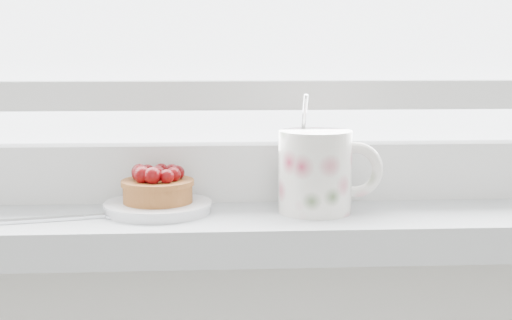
{
  "coord_description": "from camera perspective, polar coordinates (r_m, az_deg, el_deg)",
  "views": [
    {
      "loc": [
        -0.01,
        1.09,
        1.12
      ],
      "look_at": [
        0.04,
        1.88,
        1.0
      ],
      "focal_mm": 50.0,
      "sensor_mm": 36.0,
      "label": 1
    }
  ],
  "objects": [
    {
      "name": "fork",
      "position": [
        0.81,
        -14.85,
        -4.5
      ],
      "size": [
        0.22,
        0.07,
        0.0
      ],
      "color": "silver",
      "rests_on": "windowsill"
    },
    {
      "name": "floral_mug",
      "position": [
        0.82,
        4.98,
        -0.79
      ],
      "size": [
        0.12,
        0.09,
        0.14
      ],
      "color": "white",
      "rests_on": "windowsill"
    },
    {
      "name": "raspberry_tart",
      "position": [
        0.82,
        -7.91,
        -2.04
      ],
      "size": [
        0.08,
        0.08,
        0.04
      ],
      "color": "brown",
      "rests_on": "saucer"
    },
    {
      "name": "saucer",
      "position": [
        0.83,
        -7.84,
        -3.76
      ],
      "size": [
        0.12,
        0.12,
        0.01
      ],
      "primitive_type": "cylinder",
      "color": "white",
      "rests_on": "windowsill"
    }
  ]
}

